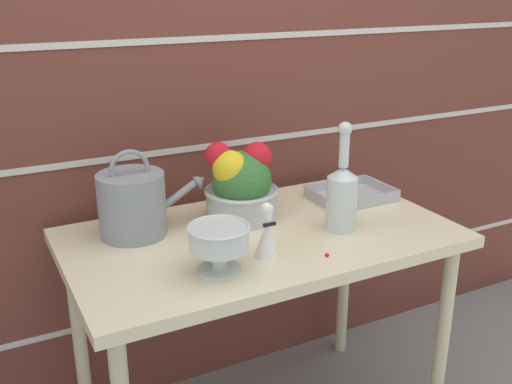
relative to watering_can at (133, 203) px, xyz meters
name	(u,v)px	position (x,y,z in m)	size (l,w,h in m)	color
brick_wall	(205,92)	(0.34, 0.25, 0.26)	(3.60, 0.08, 2.20)	brown
patio_table	(261,256)	(0.34, -0.16, -0.18)	(1.16, 0.66, 0.74)	beige
watering_can	(133,203)	(0.00, 0.00, 0.00)	(0.34, 0.20, 0.26)	gray
crystal_pedestal_bowl	(219,241)	(0.12, -0.34, -0.01)	(0.17, 0.17, 0.13)	silver
flower_planter	(239,185)	(0.33, -0.03, 0.01)	(0.24, 0.24, 0.25)	#BCBCC1
glass_decanter	(342,193)	(0.57, -0.25, 0.02)	(0.09, 0.09, 0.34)	silver
figurine_vase	(267,235)	(0.28, -0.31, -0.03)	(0.07, 0.07, 0.16)	white
wire_tray	(351,196)	(0.76, -0.05, -0.09)	(0.27, 0.20, 0.04)	#B7B7BC
fallen_petal	(327,255)	(0.43, -0.39, -0.09)	(0.01, 0.01, 0.01)	red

